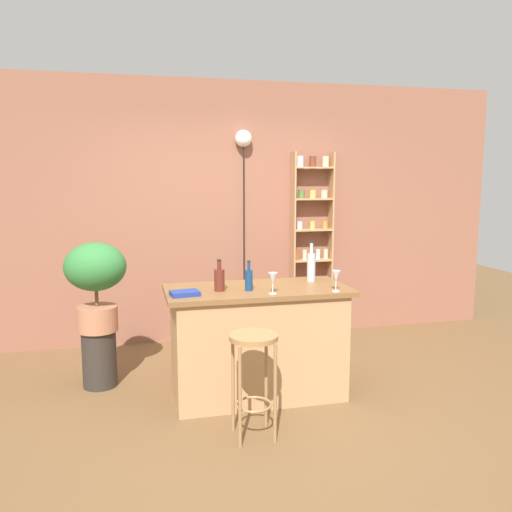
{
  "coord_description": "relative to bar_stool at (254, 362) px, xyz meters",
  "views": [
    {
      "loc": [
        -0.98,
        -3.71,
        1.77
      ],
      "look_at": [
        0.05,
        0.55,
        1.12
      ],
      "focal_mm": 36.8,
      "sensor_mm": 36.0,
      "label": 1
    }
  ],
  "objects": [
    {
      "name": "bottle_sauce_amber",
      "position": [
        -0.12,
        0.65,
        0.45
      ],
      "size": [
        0.08,
        0.08,
        0.25
      ],
      "color": "#5B2319",
      "rests_on": "kitchen_counter"
    },
    {
      "name": "kitchen_counter",
      "position": [
        0.19,
        0.69,
        -0.09
      ],
      "size": [
        1.47,
        0.71,
        0.9
      ],
      "color": "tan",
      "rests_on": "ground"
    },
    {
      "name": "bottle_wine_red",
      "position": [
        0.7,
        0.84,
        0.49
      ],
      "size": [
        0.07,
        0.07,
        0.34
      ],
      "color": "#B2B2B7",
      "rests_on": "kitchen_counter"
    },
    {
      "name": "potted_plant",
      "position": [
        -1.08,
        1.18,
        0.41
      ],
      "size": [
        0.51,
        0.46,
        0.75
      ],
      "color": "#A86B4C",
      "rests_on": "plant_stool"
    },
    {
      "name": "plant_stool",
      "position": [
        -1.08,
        1.18,
        -0.29
      ],
      "size": [
        0.29,
        0.29,
        0.49
      ],
      "primitive_type": "cylinder",
      "color": "#2D2823",
      "rests_on": "ground"
    },
    {
      "name": "cookbook",
      "position": [
        -0.4,
        0.54,
        0.38
      ],
      "size": [
        0.23,
        0.18,
        0.03
      ],
      "primitive_type": "cube",
      "rotation": [
        0.0,
        0.0,
        0.14
      ],
      "color": "navy",
      "rests_on": "kitchen_counter"
    },
    {
      "name": "bar_stool",
      "position": [
        0.0,
        0.0,
        0.0
      ],
      "size": [
        0.33,
        0.33,
        0.73
      ],
      "color": "#997047",
      "rests_on": "ground"
    },
    {
      "name": "pendant_globe_light",
      "position": [
        0.42,
        2.23,
        1.59
      ],
      "size": [
        0.18,
        0.18,
        2.28
      ],
      "color": "black",
      "rests_on": "ground"
    },
    {
      "name": "wine_glass_left",
      "position": [
        0.26,
        0.44,
        0.48
      ],
      "size": [
        0.07,
        0.07,
        0.16
      ],
      "color": "silver",
      "rests_on": "kitchen_counter"
    },
    {
      "name": "wine_glass_center",
      "position": [
        0.76,
        0.42,
        0.48
      ],
      "size": [
        0.07,
        0.07,
        0.16
      ],
      "color": "silver",
      "rests_on": "kitchen_counter"
    },
    {
      "name": "back_wall",
      "position": [
        0.19,
        2.34,
        0.86
      ],
      "size": [
        6.4,
        0.1,
        2.8
      ],
      "primitive_type": "cube",
      "color": "#8C5642",
      "rests_on": "ground"
    },
    {
      "name": "bottle_vinegar",
      "position": [
        0.11,
        0.61,
        0.45
      ],
      "size": [
        0.06,
        0.06,
        0.24
      ],
      "color": "navy",
      "rests_on": "kitchen_counter"
    },
    {
      "name": "ground",
      "position": [
        0.19,
        0.39,
        -0.54
      ],
      "size": [
        12.0,
        12.0,
        0.0
      ],
      "primitive_type": "plane",
      "color": "brown"
    },
    {
      "name": "spice_shelf",
      "position": [
        1.19,
        2.2,
        0.48
      ],
      "size": [
        0.46,
        0.15,
        2.05
      ],
      "color": "tan",
      "rests_on": "ground"
    }
  ]
}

